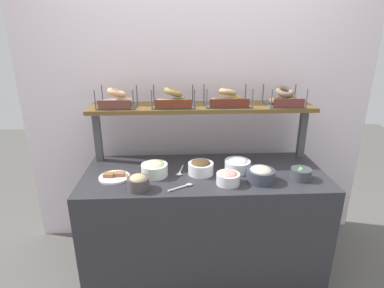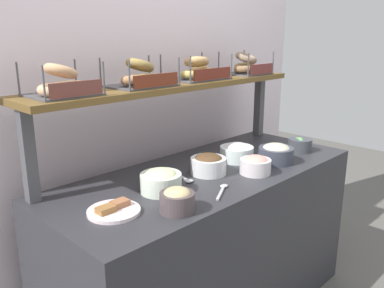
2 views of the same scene
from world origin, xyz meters
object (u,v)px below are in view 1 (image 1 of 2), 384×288
Objects in this scene: serving_plate_white at (114,177)px; serving_spoon_by_edge at (180,172)px; bagel_basket_everything at (173,100)px; bowl_scallion_spread at (154,168)px; bowl_chocolate_spread at (201,167)px; bagel_basket_poppy at (284,99)px; bowl_veggie_mix at (301,174)px; bagel_basket_plain at (117,100)px; bagel_basket_sesame at (227,99)px; bowl_hummus at (138,182)px; serving_spoon_near_plate at (184,186)px; bowl_lox_spread at (228,177)px; bowl_tuna_salad at (261,174)px; bowl_cream_cheese at (237,165)px.

serving_spoon_by_edge is (0.45, 0.06, -0.00)m from serving_plate_white.
bowl_scallion_spread is at bearing -114.96° from bagel_basket_everything.
bagel_basket_poppy is at bearing 23.08° from bowl_chocolate_spread.
bowl_chocolate_spread is 1.29× the size of bowl_veggie_mix.
bagel_basket_everything is (-0.04, 0.27, 0.47)m from serving_spoon_by_edge.
serving_plate_white is at bearing -165.68° from bagel_basket_poppy.
serving_spoon_by_edge is (-0.82, 0.14, -0.03)m from bowl_veggie_mix.
bagel_basket_poppy reaches higher than serving_spoon_by_edge.
serving_spoon_by_edge is at bearing 170.42° from bowl_veggie_mix.
bagel_basket_sesame is (0.82, 0.00, -0.00)m from bagel_basket_plain.
bagel_basket_sesame reaches higher than bowl_scallion_spread.
serving_spoon_near_plate is (0.29, 0.01, -0.04)m from bowl_hummus.
bagel_basket_plain reaches higher than bowl_chocolate_spread.
bowl_lox_spread is 0.37m from serving_spoon_by_edge.
bagel_basket_sesame reaches higher than bowl_veggie_mix.
bagel_basket_sesame is (0.82, 0.33, 0.46)m from serving_plate_white.
bowl_tuna_salad is 0.69× the size of bagel_basket_plain.
bowl_lox_spread is at bearing -9.07° from serving_plate_white.
bagel_basket_sesame is at bearing 22.23° from serving_plate_white.
bowl_scallion_spread is (-0.59, -0.05, 0.00)m from bowl_cream_cheese.
bowl_chocolate_spread is at bearing -56.23° from bagel_basket_everything.
bowl_hummus reaches higher than bowl_lox_spread.
bowl_tuna_salad reaches higher than bowl_lox_spread.
bagel_basket_poppy is (0.38, 0.24, 0.43)m from bowl_cream_cheese.
bowl_cream_cheese is 0.42m from serving_spoon_by_edge.
bowl_chocolate_spread is 1.10× the size of serving_spoon_near_plate.
bowl_veggie_mix is at bearing -9.58° from serving_spoon_by_edge.
bowl_scallion_spread is 0.67× the size of bagel_basket_plain.
bagel_basket_poppy reaches higher than bowl_tuna_salad.
bagel_basket_everything is (-0.86, 0.40, 0.44)m from bowl_veggie_mix.
serving_spoon_by_edge is (-0.15, 0.02, -0.04)m from bowl_chocolate_spread.
bowl_chocolate_spread is at bearing 58.10° from serving_spoon_near_plate.
bowl_hummus is 0.74× the size of bowl_tuna_salad.
bowl_tuna_salad is at bearing 6.56° from serving_spoon_near_plate.
serving_spoon_by_edge is 0.63× the size of bagel_basket_plain.
bowl_hummus is at bearing -42.52° from serving_plate_white.
bowl_cream_cheese is at bearing -147.35° from bagel_basket_poppy.
serving_plate_white reaches higher than serving_spoon_by_edge.
bagel_basket_poppy is (1.25, -0.01, 0.00)m from bagel_basket_plain.
bowl_lox_spread is 0.99m from bagel_basket_plain.
bagel_basket_everything is at bearing 65.35° from bowl_hummus.
bowl_scallion_spread reaches higher than bowl_chocolate_spread.
bagel_basket_everything reaches higher than bowl_chocolate_spread.
bowl_tuna_salad is 0.52m from serving_spoon_near_plate.
bagel_basket_everything is at bearing 65.04° from bowl_scallion_spread.
bowl_hummus is 0.22m from bowl_scallion_spread.
bagel_basket_sesame is at bearing 36.93° from serving_spoon_by_edge.
bowl_hummus reaches higher than serving_plate_white.
bagel_basket_plain reaches higher than serving_spoon_by_edge.
bowl_tuna_salad is at bearing -67.70° from bagel_basket_sesame.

